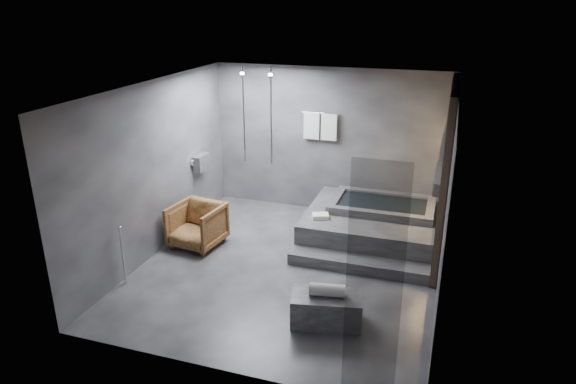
% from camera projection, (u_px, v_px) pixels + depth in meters
% --- Properties ---
extents(room, '(5.00, 5.04, 2.82)m').
position_uv_depth(room, '(319.00, 160.00, 7.56)').
color(room, '#2A2A2C').
rests_on(room, ground).
extents(tub_deck, '(2.20, 2.00, 0.50)m').
position_uv_depth(tub_deck, '(371.00, 225.00, 8.97)').
color(tub_deck, '#2F2F31').
rests_on(tub_deck, ground).
extents(tub_step, '(2.20, 0.36, 0.18)m').
position_uv_depth(tub_step, '(358.00, 264.00, 7.98)').
color(tub_step, '#2F2F31').
rests_on(tub_step, ground).
extents(concrete_bench, '(0.98, 0.66, 0.41)m').
position_uv_depth(concrete_bench, '(326.00, 309.00, 6.64)').
color(concrete_bench, '#343437').
rests_on(concrete_bench, ground).
extents(driftwood_chair, '(0.90, 0.92, 0.74)m').
position_uv_depth(driftwood_chair, '(197.00, 225.00, 8.67)').
color(driftwood_chair, '#452711').
rests_on(driftwood_chair, ground).
extents(rolled_towel, '(0.48, 0.24, 0.16)m').
position_uv_depth(rolled_towel, '(327.00, 290.00, 6.53)').
color(rolled_towel, silver).
rests_on(rolled_towel, concrete_bench).
extents(deck_towel, '(0.32, 0.28, 0.07)m').
position_uv_depth(deck_towel, '(320.00, 216.00, 8.62)').
color(deck_towel, white).
rests_on(deck_towel, tub_deck).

